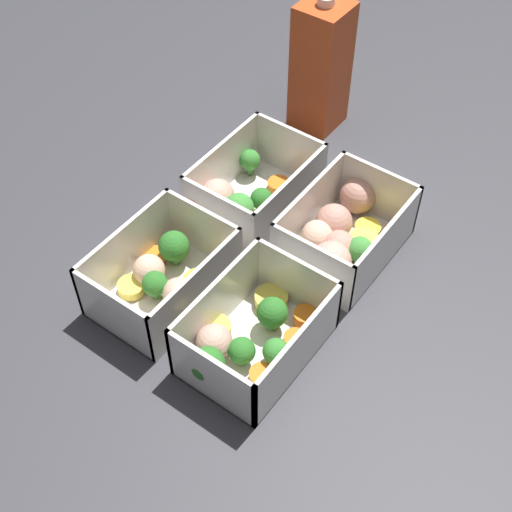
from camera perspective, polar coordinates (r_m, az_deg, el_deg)
The scene contains 6 objects.
ground_plane at distance 0.88m, azimuth 0.00°, elevation -1.20°, with size 4.00×4.00×0.00m, color #38383D.
container_near_left at distance 0.79m, azimuth -0.52°, elevation -6.44°, with size 0.17×0.13×0.08m.
container_near_right at distance 0.89m, azimuth 6.90°, elevation 1.80°, with size 0.18×0.11×0.08m.
container_far_left at distance 0.85m, azimuth -7.35°, elevation -1.57°, with size 0.17×0.12×0.08m.
container_far_right at distance 0.93m, azimuth -1.11°, elevation 4.67°, with size 0.19×0.14×0.08m.
juice_carton at distance 1.04m, azimuth 5.21°, elevation 14.86°, with size 0.07×0.07×0.20m.
Camera 1 is at (-0.46, -0.33, 0.67)m, focal length 50.00 mm.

